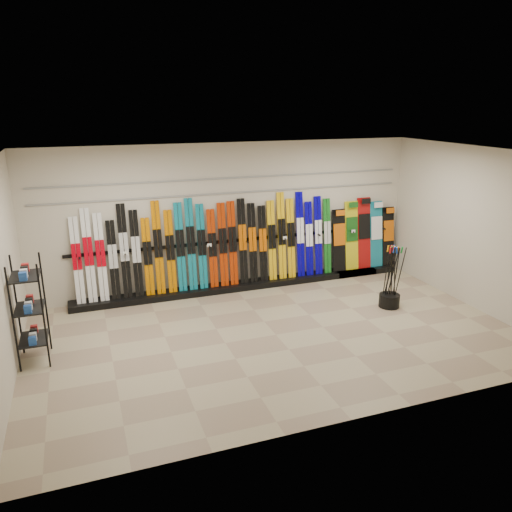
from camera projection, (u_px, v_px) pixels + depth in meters
name	position (u px, v px, depth m)	size (l,w,h in m)	color
floor	(276.00, 335.00, 8.41)	(8.00, 8.00, 0.00)	gray
back_wall	(231.00, 217.00, 10.21)	(8.00, 8.00, 0.00)	beige
left_wall	(0.00, 279.00, 6.67)	(5.00, 5.00, 0.00)	beige
right_wall	(476.00, 229.00, 9.26)	(5.00, 5.00, 0.00)	beige
ceiling	(278.00, 155.00, 7.52)	(8.00, 8.00, 0.00)	silver
ski_rack_base	(245.00, 285.00, 10.52)	(8.00, 0.40, 0.12)	black
skis	(213.00, 246.00, 10.09)	(5.37, 0.27, 1.83)	white
snowboards	(363.00, 236.00, 11.27)	(1.59, 0.25, 1.59)	black
accessory_rack	(30.00, 311.00, 7.37)	(0.40, 0.60, 1.61)	black
pole_bin	(389.00, 300.00, 9.53)	(0.39, 0.39, 0.25)	black
ski_poles	(392.00, 276.00, 9.40)	(0.31, 0.27, 1.18)	black
slatwall_rail_0	(231.00, 193.00, 10.05)	(7.60, 0.02, 0.03)	gray
slatwall_rail_1	(231.00, 178.00, 9.96)	(7.60, 0.02, 0.03)	gray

